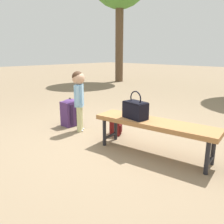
% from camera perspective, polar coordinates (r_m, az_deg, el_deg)
% --- Properties ---
extents(ground_plane, '(40.00, 40.00, 0.00)m').
position_cam_1_polar(ground_plane, '(3.56, -1.05, -6.79)').
color(ground_plane, '#7F6B51').
rests_on(ground_plane, ground).
extents(park_bench, '(1.64, 0.64, 0.45)m').
position_cam_1_polar(park_bench, '(2.99, 10.45, -3.27)').
color(park_bench, '#9E6B3D').
rests_on(park_bench, ground).
extents(handbag, '(0.34, 0.22, 0.37)m').
position_cam_1_polar(handbag, '(3.03, 5.80, 0.71)').
color(handbag, black).
rests_on(handbag, park_bench).
extents(child_standing, '(0.20, 0.22, 1.01)m').
position_cam_1_polar(child_standing, '(3.81, -8.23, 4.99)').
color(child_standing, '#CCCC8C').
rests_on(child_standing, ground).
extents(backpack_large, '(0.28, 0.31, 0.51)m').
position_cam_1_polar(backpack_large, '(4.24, -10.23, 0.11)').
color(backpack_large, '#4C2D66').
rests_on(backpack_large, ground).
extents(backpack_small, '(0.24, 0.25, 0.35)m').
position_cam_1_polar(backpack_small, '(3.72, 0.92, -3.03)').
color(backpack_small, maroon).
rests_on(backpack_small, ground).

